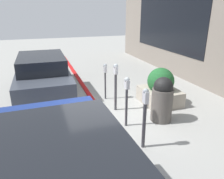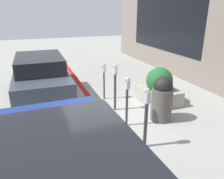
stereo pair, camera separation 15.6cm
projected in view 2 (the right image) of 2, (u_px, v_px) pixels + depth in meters
The scene contains 9 objects.
ground_plane at pixel (108, 119), 6.27m from camera, with size 40.00×40.00×0.00m, color #999993.
curb_strip at pixel (106, 119), 6.24m from camera, with size 19.00×0.16×0.04m.
parking_meter_nearest at pixel (146, 112), 4.74m from camera, with size 0.14×0.12×1.43m.
parking_meter_second at pixel (127, 93), 5.63m from camera, with size 0.16×0.14×1.37m.
parking_meter_middle at pixel (115, 80), 6.55m from camera, with size 0.17×0.15×1.48m.
parking_meter_fourth at pixel (104, 74), 7.42m from camera, with size 0.15×0.13×1.27m.
planter_box at pixel (159, 88), 7.25m from camera, with size 1.28×1.12×1.21m.
parked_car_middle at pixel (41, 73), 7.91m from camera, with size 4.48×1.85×1.46m.
trash_bin at pixel (162, 99), 6.06m from camera, with size 0.59×0.59×1.27m.
Camera 2 is at (-5.27, 1.86, 2.97)m, focal length 35.00 mm.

